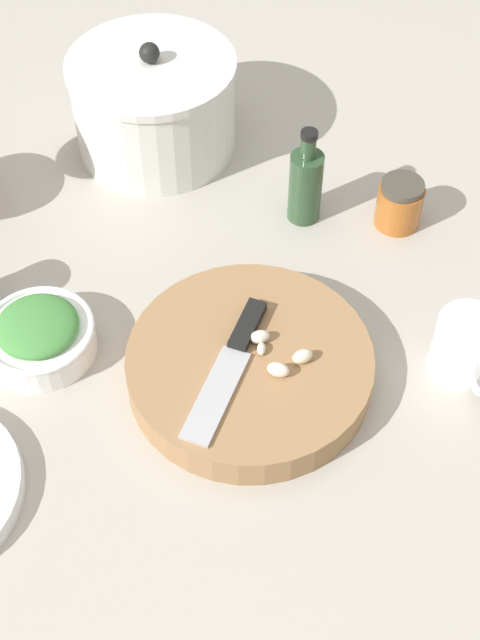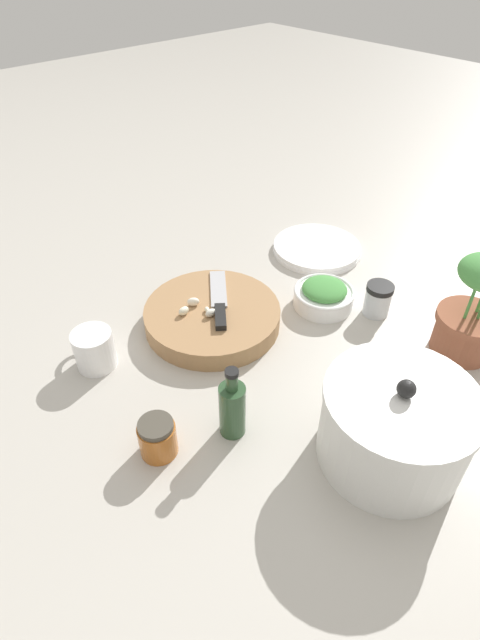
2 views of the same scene
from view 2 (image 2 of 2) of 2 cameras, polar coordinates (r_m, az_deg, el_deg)
name	(u,v)px [view 2 (image 2 of 2)]	position (r m, az deg, el deg)	size (l,w,h in m)	color
ground_plane	(264,337)	(1.03, 2.81, -1.98)	(5.00, 5.00, 0.00)	#B2ADA3
cutting_board	(212,316)	(1.05, -3.18, 0.42)	(0.28, 0.28, 0.04)	#9E754C
chef_knife	(220,302)	(1.05, -2.36, 2.11)	(0.15, 0.18, 0.01)	black
garlic_cloves	(196,308)	(1.03, -5.03, 1.36)	(0.06, 0.07, 0.02)	#EDEACB
herb_bowl	(324,295)	(1.11, 9.55, 2.84)	(0.13, 0.13, 0.06)	white
spice_jar	(378,299)	(1.11, 15.48, 2.29)	(0.06, 0.06, 0.07)	silver
coffee_mug	(94,349)	(0.99, -16.37, -3.17)	(0.08, 0.11, 0.08)	white
plate_stack	(317,248)	(1.31, 8.77, 8.11)	(0.23, 0.23, 0.02)	white
honey_jar	(158,438)	(0.83, -9.41, -13.13)	(0.06, 0.06, 0.07)	#B26023
oil_bottle	(232,408)	(0.83, -0.89, -10.01)	(0.04, 0.04, 0.14)	#2D4C2D
stock_pot	(395,426)	(0.82, 17.26, -11.50)	(0.23, 0.23, 0.17)	silver
potted_herb	(473,314)	(1.04, 25.04, 0.63)	(0.13, 0.13, 0.22)	#935138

